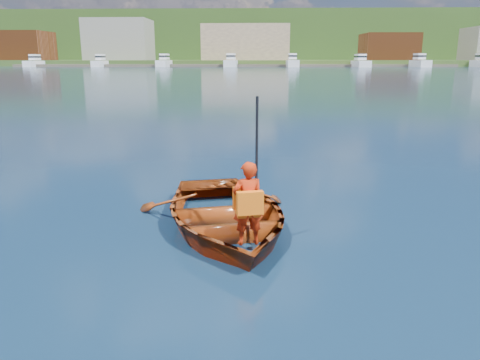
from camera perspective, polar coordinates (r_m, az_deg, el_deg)
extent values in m
plane|color=#0E2C42|center=(7.05, 7.26, -6.05)|extent=(600.00, 600.00, 0.00)
imported|color=maroon|center=(6.99, -1.92, -4.21)|extent=(3.35, 4.09, 0.74)
imported|color=red|center=(6.04, 0.96, -2.89)|extent=(0.46, 0.36, 1.11)
cube|color=orange|center=(5.92, 1.22, -2.82)|extent=(0.35, 0.18, 0.30)
cube|color=orange|center=(6.14, 0.71, -2.17)|extent=(0.35, 0.16, 0.30)
cube|color=orange|center=(6.08, 0.95, -4.11)|extent=(0.34, 0.29, 0.05)
cylinder|color=black|center=(6.11, 2.03, 1.20)|extent=(0.04, 0.04, 1.91)
cube|color=#415C29|center=(196.58, 2.38, 14.12)|extent=(400.00, 80.00, 2.00)
cube|color=#294C20|center=(246.72, 2.37, 16.53)|extent=(400.00, 100.00, 22.00)
cube|color=brown|center=(154.62, 3.37, 13.77)|extent=(159.92, 14.45, 0.80)
cube|color=brown|center=(193.50, -26.27, 14.46)|extent=(28.00, 16.00, 10.00)
cube|color=gray|center=(178.65, -14.51, 16.21)|extent=(22.00, 16.00, 14.00)
cube|color=tan|center=(171.72, 0.69, 16.40)|extent=(30.00, 16.00, 12.00)
cube|color=brown|center=(177.58, 17.65, 15.20)|extent=(18.00, 16.00, 9.00)
cube|color=white|center=(165.46, -23.81, 12.79)|extent=(2.77, 9.88, 2.06)
cube|color=white|center=(166.35, -23.74, 13.54)|extent=(1.94, 4.45, 1.80)
cube|color=black|center=(166.35, -23.75, 13.57)|extent=(1.99, 4.64, 0.50)
cube|color=white|center=(157.61, -16.71, 13.38)|extent=(2.67, 9.53, 2.13)
cube|color=white|center=(158.51, -16.66, 14.17)|extent=(1.87, 4.29, 1.80)
cube|color=black|center=(158.51, -16.66, 14.21)|extent=(1.92, 4.48, 0.50)
cube|color=white|center=(152.43, -9.24, 13.78)|extent=(3.22, 11.49, 2.23)
cube|color=white|center=(153.55, -9.19, 14.63)|extent=(2.25, 5.17, 1.80)
cube|color=black|center=(153.55, -9.20, 14.66)|extent=(2.32, 5.40, 0.50)
cube|color=white|center=(149.81, -1.12, 13.96)|extent=(3.77, 13.47, 2.30)
cube|color=white|center=(151.15, -1.09, 14.83)|extent=(2.64, 6.06, 1.80)
cube|color=black|center=(151.15, -1.09, 14.87)|extent=(2.72, 6.33, 0.50)
cube|color=white|center=(149.96, 6.40, 13.88)|extent=(3.41, 12.16, 2.32)
cube|color=white|center=(151.17, 6.39, 14.76)|extent=(2.38, 5.47, 1.80)
cube|color=black|center=(151.17, 6.39, 14.79)|extent=(2.45, 5.72, 0.50)
cube|color=white|center=(152.90, 14.50, 13.51)|extent=(3.71, 13.25, 2.13)
cube|color=white|center=(154.19, 14.45, 14.32)|extent=(2.60, 5.96, 1.80)
cube|color=black|center=(154.19, 14.45, 14.36)|extent=(2.67, 6.23, 0.50)
cube|color=white|center=(157.64, 21.09, 13.05)|extent=(3.27, 11.68, 2.28)
cube|color=white|center=(158.74, 21.03, 13.88)|extent=(2.29, 5.25, 1.80)
cube|color=black|center=(158.74, 21.03, 13.92)|extent=(2.35, 5.49, 0.50)
cylinder|color=#382314|center=(299.19, -19.05, 17.17)|extent=(0.80, 0.80, 2.70)
sphere|color=#1C571E|center=(299.42, -19.11, 17.86)|extent=(5.03, 5.03, 5.03)
cylinder|color=#382314|center=(298.90, 23.82, 16.79)|extent=(0.80, 0.80, 3.47)
sphere|color=#1C571E|center=(299.21, 23.92, 17.67)|extent=(6.48, 6.48, 6.48)
cylinder|color=#382314|center=(227.78, 7.36, 16.35)|extent=(0.80, 0.80, 3.98)
sphere|color=#1C571E|center=(228.02, 7.40, 17.68)|extent=(7.42, 7.42, 7.42)
cylinder|color=#382314|center=(261.00, 11.50, 17.24)|extent=(0.80, 0.80, 3.50)
sphere|color=#1C571E|center=(261.28, 11.55, 18.26)|extent=(6.53, 6.53, 6.53)
cylinder|color=#382314|center=(284.43, 25.60, 16.10)|extent=(0.80, 0.80, 3.33)
sphere|color=#1C571E|center=(284.69, 25.71, 16.98)|extent=(6.21, 6.21, 6.21)
cylinder|color=#382314|center=(253.01, 9.35, 17.07)|extent=(0.80, 0.80, 2.99)
sphere|color=#1C571E|center=(253.23, 9.38, 17.97)|extent=(5.59, 5.59, 5.59)
cylinder|color=#382314|center=(289.47, -10.91, 17.98)|extent=(0.80, 0.80, 3.80)
sphere|color=#1C571E|center=(289.84, -10.96, 18.97)|extent=(7.08, 7.08, 7.08)
cylinder|color=#382314|center=(258.23, 13.26, 17.01)|extent=(0.80, 0.80, 3.52)
sphere|color=#1C571E|center=(258.51, 13.32, 18.04)|extent=(6.57, 6.57, 6.57)
cylinder|color=#382314|center=(292.84, -19.91, 17.00)|extent=(0.80, 0.80, 3.84)
sphere|color=#1C571E|center=(293.17, -20.00, 17.99)|extent=(7.17, 7.17, 7.17)
cylinder|color=#382314|center=(245.75, 7.59, 17.01)|extent=(0.80, 0.80, 3.81)
sphere|color=#1C571E|center=(246.03, 7.63, 18.19)|extent=(7.12, 7.12, 7.12)
cylinder|color=#382314|center=(259.08, -26.10, 14.91)|extent=(0.80, 0.80, 3.52)
sphere|color=#1C571E|center=(259.27, -26.22, 15.94)|extent=(6.58, 6.58, 6.58)
cylinder|color=#382314|center=(294.57, 21.10, 17.15)|extent=(0.80, 0.80, 3.89)
sphere|color=#1C571E|center=(294.93, 21.19, 18.15)|extent=(7.25, 7.25, 7.25)
cylinder|color=#382314|center=(213.23, -0.61, 15.64)|extent=(0.80, 0.80, 2.48)
sphere|color=#1C571E|center=(213.32, -0.61, 16.53)|extent=(4.63, 4.63, 4.63)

